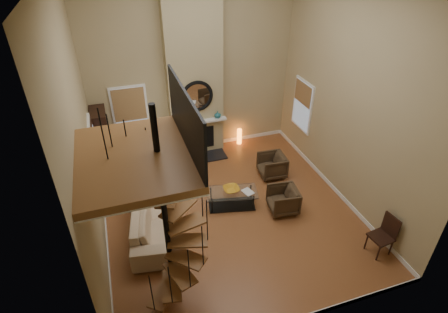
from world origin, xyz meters
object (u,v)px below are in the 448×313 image
object	(u,v)px
armchair_near	(274,165)
side_chair	(385,233)
hutch	(103,143)
accent_lamp	(239,137)
armchair_far	(286,199)
floor_lamp	(166,130)
coffee_table	(232,197)
sofa	(155,217)

from	to	relation	value
armchair_near	side_chair	size ratio (longest dim) A/B	0.75
hutch	armchair_near	world-z (taller)	hutch
hutch	accent_lamp	bearing A→B (deg)	3.33
side_chair	armchair_far	bearing A→B (deg)	127.07
floor_lamp	armchair_near	bearing A→B (deg)	-20.59
armchair_far	floor_lamp	xyz separation A→B (m)	(-2.44, 2.52, 1.06)
hutch	armchair_near	size ratio (longest dim) A/B	2.72
armchair_far	coffee_table	xyz separation A→B (m)	(-1.21, 0.58, -0.07)
floor_lamp	sofa	bearing A→B (deg)	-109.22
accent_lamp	side_chair	world-z (taller)	side_chair
sofa	coffee_table	world-z (taller)	sofa
armchair_far	accent_lamp	world-z (taller)	armchair_far
armchair_near	side_chair	xyz separation A→B (m)	(1.04, -3.34, 0.17)
hutch	armchair_near	distance (m)	4.86
armchair_near	armchair_far	xyz separation A→B (m)	(-0.37, -1.46, 0.00)
floor_lamp	accent_lamp	distance (m)	2.92
hutch	armchair_far	world-z (taller)	hutch
hutch	floor_lamp	xyz separation A→B (m)	(1.68, -0.70, 0.46)
sofa	coffee_table	size ratio (longest dim) A/B	1.84
armchair_near	accent_lamp	bearing A→B (deg)	-167.23
floor_lamp	hutch	bearing A→B (deg)	157.47
sofa	armchair_near	bearing A→B (deg)	-62.72
armchair_near	coffee_table	bearing A→B (deg)	-57.07
coffee_table	accent_lamp	xyz separation A→B (m)	(1.27, 2.88, -0.03)
sofa	floor_lamp	distance (m)	2.52
accent_lamp	floor_lamp	bearing A→B (deg)	-159.44
coffee_table	sofa	bearing A→B (deg)	-173.19
armchair_near	sofa	bearing A→B (deg)	-68.74
armchair_near	side_chair	bearing A→B (deg)	21.30
side_chair	hutch	bearing A→B (deg)	137.41
sofa	floor_lamp	xyz separation A→B (m)	(0.76, 2.17, 1.02)
armchair_far	accent_lamp	distance (m)	3.46
sofa	hutch	bearing A→B (deg)	27.71
floor_lamp	side_chair	size ratio (longest dim) A/B	1.78
hutch	coffee_table	bearing A→B (deg)	-42.13
armchair_far	coffee_table	bearing A→B (deg)	-108.33
coffee_table	accent_lamp	size ratio (longest dim) A/B	2.55
accent_lamp	armchair_far	bearing A→B (deg)	-91.00
armchair_near	floor_lamp	xyz separation A→B (m)	(-2.82, 1.06, 1.06)
armchair_far	side_chair	bearing A→B (deg)	44.51
sofa	accent_lamp	world-z (taller)	sofa
sofa	accent_lamp	xyz separation A→B (m)	(3.26, 3.11, -0.15)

